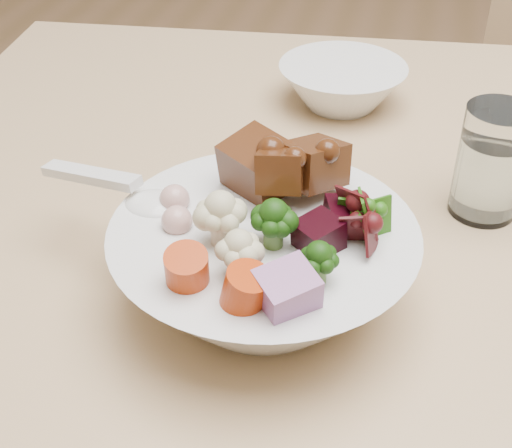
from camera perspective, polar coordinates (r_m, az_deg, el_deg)
name	(u,v)px	position (r m, az deg, el deg)	size (l,w,h in m)	color
food_bowl	(266,259)	(0.57, 0.83, -2.85)	(0.24, 0.24, 0.13)	silver
soup_spoon	(138,198)	(0.59, -9.39, 2.08)	(0.15, 0.07, 0.03)	silver
water_glass	(490,166)	(0.70, 18.23, 4.39)	(0.06, 0.06, 0.11)	white
side_bowl	(342,85)	(0.88, 6.88, 10.95)	(0.15, 0.15, 0.05)	silver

